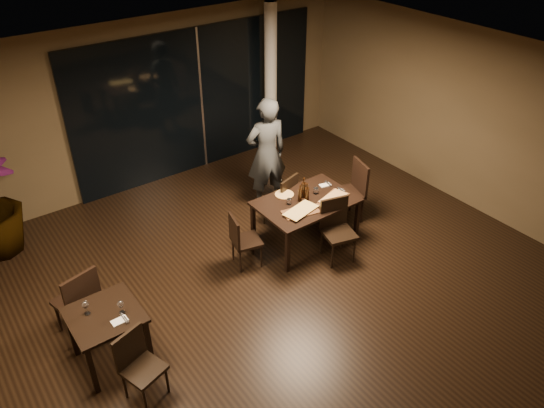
{
  "coord_description": "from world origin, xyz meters",
  "views": [
    {
      "loc": [
        -3.44,
        -4.39,
        5.12
      ],
      "look_at": [
        0.25,
        0.66,
        1.05
      ],
      "focal_mm": 35.0,
      "sensor_mm": 36.0,
      "label": 1
    }
  ],
  "objects_px": {
    "chair_main_left": "(242,238)",
    "chair_main_right": "(352,188)",
    "side_table": "(106,322)",
    "diner": "(266,154)",
    "main_table": "(306,205)",
    "chair_side_far": "(79,299)",
    "chair_side_near": "(138,362)",
    "bottle_b": "(307,192)",
    "bottle_a": "(300,193)",
    "chair_main_near": "(336,226)",
    "bottle_c": "(304,188)",
    "chair_main_far": "(283,198)"
  },
  "relations": [
    {
      "from": "main_table",
      "to": "chair_side_near",
      "type": "distance_m",
      "value": 3.51
    },
    {
      "from": "main_table",
      "to": "chair_main_left",
      "type": "bearing_deg",
      "value": 175.81
    },
    {
      "from": "chair_side_near",
      "to": "bottle_a",
      "type": "distance_m",
      "value": 3.47
    },
    {
      "from": "bottle_a",
      "to": "chair_side_near",
      "type": "bearing_deg",
      "value": -159.62
    },
    {
      "from": "chair_main_left",
      "to": "bottle_c",
      "type": "relative_size",
      "value": 2.56
    },
    {
      "from": "side_table",
      "to": "diner",
      "type": "relative_size",
      "value": 0.41
    },
    {
      "from": "chair_main_left",
      "to": "chair_main_right",
      "type": "distance_m",
      "value": 2.17
    },
    {
      "from": "chair_main_left",
      "to": "diner",
      "type": "distance_m",
      "value": 1.81
    },
    {
      "from": "chair_side_near",
      "to": "bottle_b",
      "type": "relative_size",
      "value": 2.97
    },
    {
      "from": "chair_main_left",
      "to": "chair_side_far",
      "type": "relative_size",
      "value": 0.85
    },
    {
      "from": "main_table",
      "to": "chair_side_far",
      "type": "xyz_separation_m",
      "value": [
        -3.51,
        0.11,
        -0.1
      ]
    },
    {
      "from": "bottle_c",
      "to": "bottle_b",
      "type": "bearing_deg",
      "value": -98.95
    },
    {
      "from": "diner",
      "to": "bottle_a",
      "type": "bearing_deg",
      "value": 89.81
    },
    {
      "from": "chair_main_right",
      "to": "chair_side_far",
      "type": "distance_m",
      "value": 4.54
    },
    {
      "from": "chair_main_far",
      "to": "bottle_c",
      "type": "bearing_deg",
      "value": 79.57
    },
    {
      "from": "chair_main_near",
      "to": "chair_main_left",
      "type": "xyz_separation_m",
      "value": [
        -1.27,
        0.64,
        -0.06
      ]
    },
    {
      "from": "chair_side_far",
      "to": "bottle_c",
      "type": "distance_m",
      "value": 3.56
    },
    {
      "from": "chair_main_far",
      "to": "chair_side_far",
      "type": "relative_size",
      "value": 0.91
    },
    {
      "from": "side_table",
      "to": "chair_side_far",
      "type": "distance_m",
      "value": 0.63
    },
    {
      "from": "chair_main_left",
      "to": "diner",
      "type": "xyz_separation_m",
      "value": [
        1.29,
        1.17,
        0.5
      ]
    },
    {
      "from": "side_table",
      "to": "diner",
      "type": "xyz_separation_m",
      "value": [
        3.55,
        1.75,
        0.36
      ]
    },
    {
      "from": "side_table",
      "to": "bottle_b",
      "type": "distance_m",
      "value": 3.47
    },
    {
      "from": "chair_main_left",
      "to": "chair_side_far",
      "type": "xyz_separation_m",
      "value": [
        -2.37,
        0.03,
        0.09
      ]
    },
    {
      "from": "chair_main_left",
      "to": "bottle_b",
      "type": "height_order",
      "value": "bottle_b"
    },
    {
      "from": "diner",
      "to": "bottle_a",
      "type": "height_order",
      "value": "diner"
    },
    {
      "from": "main_table",
      "to": "diner",
      "type": "height_order",
      "value": "diner"
    },
    {
      "from": "chair_main_near",
      "to": "bottle_a",
      "type": "distance_m",
      "value": 0.74
    },
    {
      "from": "bottle_a",
      "to": "bottle_b",
      "type": "bearing_deg",
      "value": -25.72
    },
    {
      "from": "diner",
      "to": "chair_side_near",
      "type": "bearing_deg",
      "value": 45.36
    },
    {
      "from": "diner",
      "to": "bottle_c",
      "type": "height_order",
      "value": "diner"
    },
    {
      "from": "chair_main_left",
      "to": "chair_side_near",
      "type": "xyz_separation_m",
      "value": [
        -2.17,
        -1.23,
        0.0
      ]
    },
    {
      "from": "chair_main_right",
      "to": "bottle_b",
      "type": "distance_m",
      "value": 1.06
    },
    {
      "from": "side_table",
      "to": "chair_side_near",
      "type": "xyz_separation_m",
      "value": [
        0.09,
        -0.64,
        -0.14
      ]
    },
    {
      "from": "bottle_a",
      "to": "chair_side_far",
      "type": "bearing_deg",
      "value": 179.04
    },
    {
      "from": "chair_main_near",
      "to": "bottle_a",
      "type": "relative_size",
      "value": 3.48
    },
    {
      "from": "bottle_c",
      "to": "chair_main_left",
      "type": "bearing_deg",
      "value": -178.76
    },
    {
      "from": "bottle_c",
      "to": "chair_side_far",
      "type": "bearing_deg",
      "value": 179.92
    },
    {
      "from": "chair_main_left",
      "to": "chair_side_far",
      "type": "height_order",
      "value": "chair_side_far"
    },
    {
      "from": "chair_main_near",
      "to": "chair_main_left",
      "type": "relative_size",
      "value": 1.11
    },
    {
      "from": "chair_main_left",
      "to": "chair_main_right",
      "type": "relative_size",
      "value": 0.83
    },
    {
      "from": "chair_main_near",
      "to": "diner",
      "type": "bearing_deg",
      "value": 104.29
    },
    {
      "from": "main_table",
      "to": "bottle_b",
      "type": "bearing_deg",
      "value": 26.73
    },
    {
      "from": "chair_side_far",
      "to": "chair_side_near",
      "type": "xyz_separation_m",
      "value": [
        0.2,
        -1.26,
        -0.08
      ]
    },
    {
      "from": "chair_main_left",
      "to": "chair_main_right",
      "type": "xyz_separation_m",
      "value": [
        2.17,
        -0.03,
        0.1
      ]
    },
    {
      "from": "chair_main_right",
      "to": "diner",
      "type": "height_order",
      "value": "diner"
    },
    {
      "from": "diner",
      "to": "bottle_c",
      "type": "distance_m",
      "value": 1.15
    },
    {
      "from": "chair_main_near",
      "to": "chair_main_right",
      "type": "bearing_deg",
      "value": 48.99
    },
    {
      "from": "main_table",
      "to": "chair_side_far",
      "type": "distance_m",
      "value": 3.51
    },
    {
      "from": "main_table",
      "to": "chair_main_near",
      "type": "xyz_separation_m",
      "value": [
        0.14,
        -0.56,
        -0.14
      ]
    },
    {
      "from": "main_table",
      "to": "chair_main_right",
      "type": "xyz_separation_m",
      "value": [
        1.03,
        0.05,
        -0.1
      ]
    }
  ]
}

